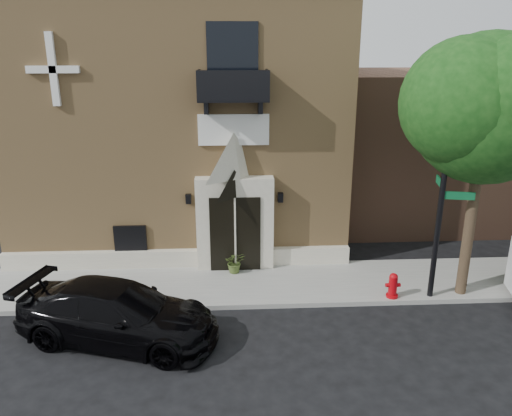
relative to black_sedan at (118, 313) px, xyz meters
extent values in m
plane|color=black|center=(4.15, 1.39, -0.78)|extent=(120.00, 120.00, 0.00)
cube|color=gray|center=(5.15, 2.89, -0.71)|extent=(42.00, 3.00, 0.15)
cube|color=tan|center=(1.15, 9.39, 3.72)|extent=(12.00, 10.00, 9.00)
cube|color=black|center=(1.15, 9.39, 8.37)|extent=(12.20, 10.20, 0.30)
cube|color=beige|center=(1.15, 4.27, -0.33)|extent=(12.00, 0.30, 0.60)
cube|color=beige|center=(3.15, 4.14, 0.97)|extent=(2.60, 0.55, 3.20)
pyramid|color=beige|center=(3.15, 4.14, 3.32)|extent=(2.60, 0.55, 1.50)
cube|color=black|center=(3.15, 3.85, 0.67)|extent=(1.70, 0.06, 2.60)
cube|color=beige|center=(3.15, 3.81, 0.67)|extent=(0.06, 0.04, 2.60)
cube|color=white|center=(3.15, 4.33, 4.12)|extent=(2.30, 0.10, 1.00)
cube|color=black|center=(3.15, 3.94, 5.12)|extent=(2.20, 0.90, 0.10)
cube|color=black|center=(3.15, 3.51, 5.57)|extent=(2.20, 0.06, 0.90)
cube|color=black|center=(2.10, 3.94, 5.57)|extent=(0.06, 0.90, 0.90)
cube|color=black|center=(4.20, 3.94, 5.57)|extent=(0.06, 0.90, 0.90)
cube|color=black|center=(3.15, 4.36, 6.32)|extent=(1.60, 0.08, 2.20)
cube|color=white|center=(-2.35, 4.31, 6.02)|extent=(0.22, 0.14, 2.20)
cube|color=white|center=(-2.35, 4.31, 6.02)|extent=(1.60, 0.14, 0.22)
cube|color=black|center=(-0.45, 4.34, 0.37)|extent=(1.10, 0.10, 1.00)
cube|color=orange|center=(-0.45, 4.37, 0.37)|extent=(0.85, 0.06, 0.75)
cube|color=black|center=(1.60, 4.27, 1.82)|extent=(0.18, 0.18, 0.32)
cube|color=black|center=(4.70, 4.27, 1.82)|extent=(0.18, 0.18, 0.32)
cylinder|color=#38281C|center=(10.15, 1.84, 1.47)|extent=(0.32, 0.32, 4.20)
sphere|color=#113D10|center=(10.15, 1.84, 5.04)|extent=(4.20, 4.20, 4.20)
sphere|color=#113D10|center=(10.95, 2.14, 4.74)|extent=(3.36, 3.36, 3.36)
sphere|color=#113D10|center=(9.45, 1.64, 5.24)|extent=(3.57, 3.57, 3.57)
sphere|color=#113D10|center=(10.35, 1.14, 5.44)|extent=(3.15, 3.15, 3.15)
imported|color=black|center=(0.00, 0.00, 0.00)|extent=(5.77, 3.60, 1.56)
cylinder|color=black|center=(9.12, 1.68, 2.51)|extent=(0.17, 0.17, 6.28)
cube|color=#0D5F32|center=(9.58, 1.59, 2.61)|extent=(0.88, 0.22, 0.23)
cube|color=#0D5F32|center=(9.21, 2.15, 2.87)|extent=(0.22, 0.88, 0.23)
cylinder|color=#AA040C|center=(7.92, 1.66, -0.59)|extent=(0.36, 0.36, 0.08)
cylinder|color=#AA040C|center=(7.92, 1.66, -0.27)|extent=(0.26, 0.26, 0.55)
sphere|color=#AA040C|center=(7.92, 1.66, 0.03)|extent=(0.26, 0.26, 0.26)
cylinder|color=#AA040C|center=(7.92, 1.66, -0.23)|extent=(0.45, 0.12, 0.12)
imported|color=#485B26|center=(3.13, 3.66, -0.25)|extent=(0.75, 0.68, 0.76)
camera|label=1|loc=(3.01, -11.80, 6.76)|focal=35.00mm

